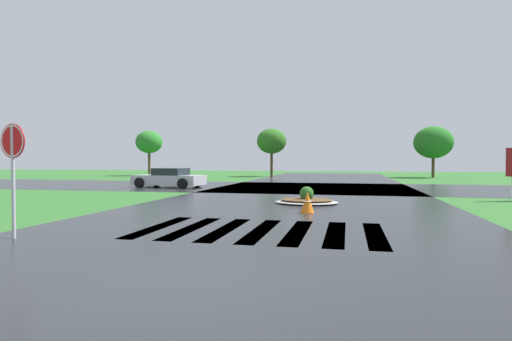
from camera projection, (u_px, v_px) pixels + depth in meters
name	position (u px, v px, depth m)	size (l,w,h in m)	color
ground_plane	(180.00, 300.00, 5.23)	(120.00, 120.00, 0.10)	#2D6628
asphalt_roadway	(289.00, 207.00, 14.99)	(11.99, 80.00, 0.01)	#232628
asphalt_cross_road	(314.00, 188.00, 25.77)	(90.00, 10.79, 0.01)	#232628
crosswalk_stripes	(261.00, 230.00, 10.08)	(5.85, 3.57, 0.01)	white
stop_sign	(13.00, 153.00, 9.03)	(0.75, 0.18, 2.53)	#B2B5BA
median_island	(307.00, 200.00, 16.39)	(2.50, 2.02, 0.68)	#9E9B93
car_white_sedan	(169.00, 178.00, 26.07)	(4.61, 2.51, 1.22)	#B7B7BF
drainage_pipe_stack	(177.00, 178.00, 30.89)	(1.74, 0.86, 0.78)	#9E9B93
traffic_cone	(307.00, 203.00, 13.46)	(0.44, 0.44, 0.69)	orange
background_treeline	(440.00, 139.00, 39.69)	(47.12, 5.37, 5.99)	#4C3823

